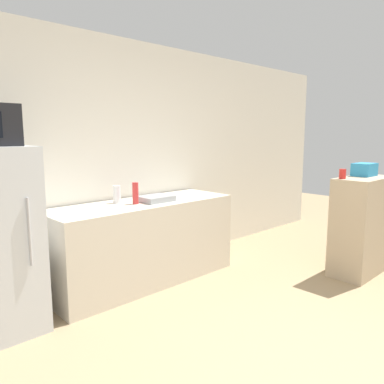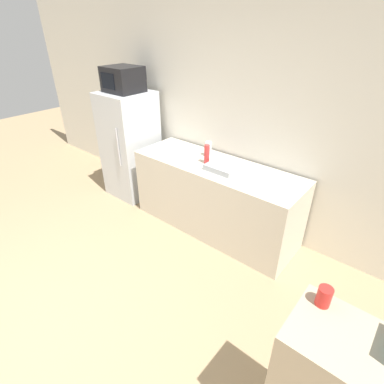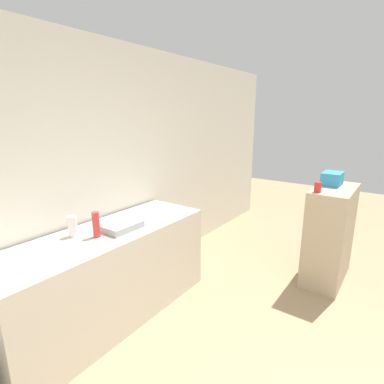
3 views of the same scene
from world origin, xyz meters
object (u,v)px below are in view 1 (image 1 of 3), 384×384
Objects in this scene: bottle_tall at (135,193)px; basket at (364,170)px; jar at (343,174)px; bottle_short at (117,194)px.

basket reaches higher than bottle_tall.
jar is at bearing 174.27° from basket.
bottle_tall is 0.21m from bottle_short.
jar is at bearing -39.43° from bottle_short.
jar reaches higher than bottle_tall.
basket is at bearing -34.21° from bottle_short.
bottle_short is 1.71× the size of jar.
bottle_tall is 2.08× the size of jar.
bottle_short is 2.81m from basket.
bottle_tall is at bearing 142.26° from jar.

